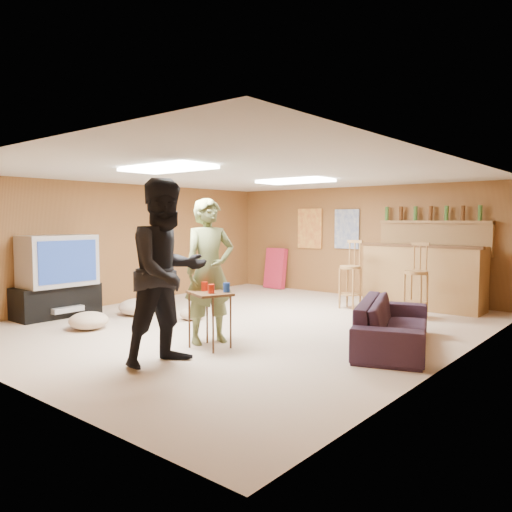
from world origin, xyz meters
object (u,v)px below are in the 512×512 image
Objects in this scene: tv_body at (58,261)px; person_olive at (209,271)px; bar_counter at (423,277)px; tray_table at (210,320)px; person_black at (168,272)px; sofa at (393,324)px.

person_olive is at bearing 6.94° from tv_body.
bar_counter is (4.15, 4.45, -0.35)m from tv_body.
person_olive is 0.63m from tray_table.
person_black reaches higher than sofa.
person_olive is (3.00, 0.37, 0.00)m from tv_body.
person_olive reaches higher than tray_table.
bar_counter is 4.39m from tray_table.
sofa is (4.87, 1.63, -0.61)m from tv_body.
tv_body is at bearing -176.95° from tray_table.
bar_counter is 4.26m from person_olive.
person_black is at bearing -99.42° from bar_counter.
sofa is (1.87, 1.26, -0.62)m from person_olive.
person_olive is 1.00m from person_black.
tray_table is (-0.12, 0.75, -0.65)m from person_black.
tv_body is 3.25m from tray_table.
person_black reaches higher than person_olive.
tray_table is (0.20, -0.19, -0.56)m from person_olive.
tv_body is 0.55× the size of person_black.
person_olive is at bearing 24.63° from person_black.
person_black reaches higher than tv_body.
tv_body is 0.56× the size of sofa.
bar_counter is at bearing 47.00° from tv_body.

